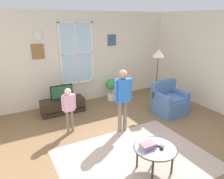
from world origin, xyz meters
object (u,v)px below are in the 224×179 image
(coffee_table, at_px, (155,149))
(book_stack, at_px, (148,146))
(person_pink_shirt, at_px, (69,105))
(tv_stand, at_px, (63,106))
(television, at_px, (62,92))
(remote_near_cup, at_px, (156,145))
(potted_plant_by_window, at_px, (111,87))
(floor_lamp, at_px, (158,59))
(remote_near_books, at_px, (161,148))
(cup, at_px, (163,145))
(armchair, at_px, (169,102))
(person_blue_shirt, at_px, (123,94))

(coffee_table, bearing_deg, book_stack, 157.85)
(coffee_table, distance_m, person_pink_shirt, 2.12)
(tv_stand, distance_m, television, 0.41)
(remote_near_cup, bearing_deg, person_pink_shirt, 115.80)
(potted_plant_by_window, bearing_deg, television, -172.65)
(remote_near_cup, height_order, potted_plant_by_window, potted_plant_by_window)
(television, xyz_separation_m, remote_near_cup, (0.75, -3.00, -0.14))
(television, relative_size, floor_lamp, 0.36)
(book_stack, height_order, remote_near_books, book_stack)
(coffee_table, relative_size, floor_lamp, 0.43)
(coffee_table, height_order, book_stack, book_stack)
(cup, height_order, potted_plant_by_window, potted_plant_by_window)
(armchair, xyz_separation_m, person_pink_shirt, (-2.70, 0.29, 0.34))
(person_blue_shirt, relative_size, person_pink_shirt, 1.37)
(armchair, bearing_deg, person_pink_shirt, 173.96)
(remote_near_cup, distance_m, person_pink_shirt, 2.08)
(tv_stand, height_order, remote_near_books, remote_near_books)
(remote_near_books, distance_m, potted_plant_by_window, 3.43)
(remote_near_cup, distance_m, floor_lamp, 2.96)
(coffee_table, relative_size, person_pink_shirt, 0.68)
(person_blue_shirt, bearing_deg, cup, -94.54)
(television, height_order, floor_lamp, floor_lamp)
(book_stack, relative_size, remote_near_books, 1.81)
(remote_near_books, height_order, floor_lamp, floor_lamp)
(television, xyz_separation_m, floor_lamp, (2.54, -0.85, 0.81))
(tv_stand, distance_m, potted_plant_by_window, 1.65)
(book_stack, height_order, person_blue_shirt, person_blue_shirt)
(floor_lamp, bearing_deg, potted_plant_by_window, 130.97)
(armchair, relative_size, person_pink_shirt, 0.82)
(coffee_table, relative_size, cup, 9.04)
(television, bearing_deg, person_pink_shirt, -97.87)
(remote_near_books, bearing_deg, remote_near_cup, 100.25)
(remote_near_books, distance_m, floor_lamp, 3.03)
(remote_near_cup, distance_m, person_blue_shirt, 1.43)
(coffee_table, xyz_separation_m, remote_near_books, (0.07, -0.06, 0.04))
(person_blue_shirt, distance_m, potted_plant_by_window, 2.05)
(book_stack, bearing_deg, floor_lamp, 47.51)
(floor_lamp, bearing_deg, book_stack, -132.49)
(remote_near_books, bearing_deg, book_stack, 151.08)
(television, height_order, person_blue_shirt, person_blue_shirt)
(tv_stand, relative_size, person_blue_shirt, 0.80)
(potted_plant_by_window, distance_m, floor_lamp, 1.71)
(tv_stand, relative_size, person_pink_shirt, 1.10)
(book_stack, xyz_separation_m, person_blue_shirt, (0.34, 1.35, 0.41))
(television, xyz_separation_m, cup, (0.80, -3.11, -0.11))
(television, bearing_deg, tv_stand, 90.00)
(remote_near_cup, bearing_deg, tv_stand, 103.97)
(coffee_table, xyz_separation_m, person_pink_shirt, (-0.85, 1.92, 0.24))
(remote_near_cup, xyz_separation_m, person_pink_shirt, (-0.90, 1.87, 0.20))
(tv_stand, relative_size, remote_near_cup, 8.30)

